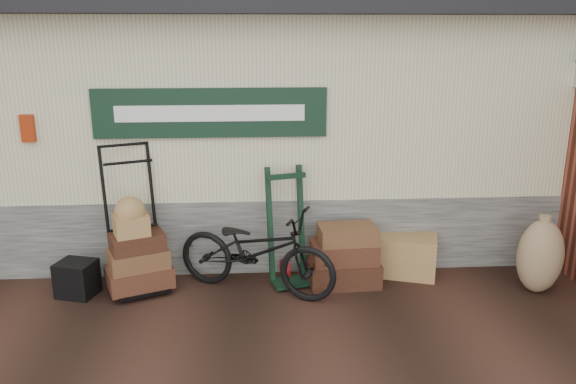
% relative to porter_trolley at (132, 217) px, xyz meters
% --- Properties ---
extents(ground, '(80.00, 80.00, 0.00)m').
position_rel_porter_trolley_xyz_m(ground, '(1.19, -0.70, -0.83)').
color(ground, black).
rests_on(ground, ground).
extents(station_building, '(14.40, 4.10, 3.20)m').
position_rel_porter_trolley_xyz_m(station_building, '(1.18, 2.04, 0.78)').
color(station_building, '#4C4C47').
rests_on(station_building, ground).
extents(porter_trolley, '(1.01, 0.90, 1.67)m').
position_rel_porter_trolley_xyz_m(porter_trolley, '(0.00, 0.00, 0.00)').
color(porter_trolley, black).
rests_on(porter_trolley, ground).
extents(green_barrow, '(0.58, 0.53, 1.36)m').
position_rel_porter_trolley_xyz_m(green_barrow, '(1.73, 0.02, -0.16)').
color(green_barrow, black).
rests_on(green_barrow, ground).
extents(suitcase_stack, '(0.83, 0.55, 0.71)m').
position_rel_porter_trolley_xyz_m(suitcase_stack, '(2.37, -0.08, -0.48)').
color(suitcase_stack, '#331B10').
rests_on(suitcase_stack, ground).
extents(wicker_hamper, '(0.86, 0.69, 0.49)m').
position_rel_porter_trolley_xyz_m(wicker_hamper, '(3.15, 0.15, -0.59)').
color(wicker_hamper, olive).
rests_on(wicker_hamper, ground).
extents(black_trunk, '(0.47, 0.44, 0.39)m').
position_rel_porter_trolley_xyz_m(black_trunk, '(-0.61, -0.19, -0.64)').
color(black_trunk, black).
rests_on(black_trunk, ground).
extents(bicycle, '(1.38, 1.97, 1.09)m').
position_rel_porter_trolley_xyz_m(bicycle, '(1.37, -0.22, -0.29)').
color(bicycle, black).
rests_on(bicycle, ground).
extents(burlap_sack_left, '(0.63, 0.57, 0.85)m').
position_rel_porter_trolley_xyz_m(burlap_sack_left, '(4.52, -0.43, -0.41)').
color(burlap_sack_left, '#906F4D').
rests_on(burlap_sack_left, ground).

